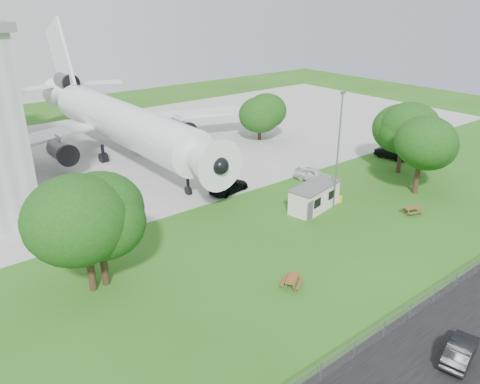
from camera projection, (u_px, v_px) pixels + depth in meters
ground at (325, 255)px, 40.17m from camera, size 160.00×160.00×0.00m
asphalt_strip at (474, 333)px, 30.79m from camera, size 120.00×8.00×0.02m
concrete_apron at (127, 150)px, 67.57m from camera, size 120.00×46.00×0.03m
airliner at (117, 119)px, 62.84m from camera, size 46.36×47.73×17.69m
site_cabin at (314, 197)px, 48.41m from camera, size 6.96×3.87×2.62m
picnic_west at (292, 286)px, 35.81m from camera, size 2.32×2.22×0.76m
picnic_east at (412, 214)px, 47.66m from camera, size 2.18×1.99×0.76m
fence at (425, 308)px, 33.31m from camera, size 58.00×0.04×1.30m
lamp_mast at (338, 152)px, 47.03m from camera, size 0.16×0.16×12.00m
tree_west_big at (84, 219)px, 33.12m from camera, size 7.65×7.65×9.77m
tree_west_small at (98, 221)px, 34.02m from camera, size 7.14×7.14×9.00m
tree_east_front at (422, 143)px, 50.57m from camera, size 6.54×6.54×9.09m
tree_east_back at (404, 129)px, 56.84m from camera, size 8.11×8.11×9.68m
tree_far_apron at (260, 112)px, 70.77m from camera, size 6.89×6.89×7.84m
car_centre_sedan at (461, 351)px, 28.32m from camera, size 4.24×2.30×1.33m
car_ne_hatch at (313, 175)px, 55.98m from camera, size 3.26×4.98×1.58m
car_ne_sedan at (391, 153)px, 63.69m from camera, size 2.15×4.57×1.45m
car_apron_van at (229, 186)px, 52.67m from camera, size 5.43×2.97×1.49m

